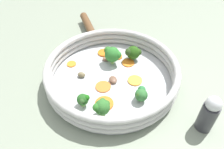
# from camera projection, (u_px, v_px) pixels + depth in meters

# --- Properties ---
(ground_plane) EXTENTS (4.00, 4.00, 0.00)m
(ground_plane) POSITION_uv_depth(u_px,v_px,m) (112.00, 81.00, 0.64)
(ground_plane) COLOR gray
(skillet) EXTENTS (0.36, 0.36, 0.01)m
(skillet) POSITION_uv_depth(u_px,v_px,m) (112.00, 80.00, 0.63)
(skillet) COLOR #B2B5B7
(skillet) RESTS_ON ground_plane
(skillet_rim_wall) EXTENTS (0.37, 0.37, 0.05)m
(skillet_rim_wall) POSITION_uv_depth(u_px,v_px,m) (112.00, 71.00, 0.61)
(skillet_rim_wall) COLOR #B9B8B5
(skillet_rim_wall) RESTS_ON skillet
(skillet_handle) EXTENTS (0.18, 0.10, 0.03)m
(skillet_handle) POSITION_uv_depth(u_px,v_px,m) (89.00, 27.00, 0.81)
(skillet_handle) COLOR brown
(skillet_handle) RESTS_ON skillet
(skillet_rivet_left) EXTENTS (0.01, 0.01, 0.01)m
(skillet_rivet_left) POSITION_uv_depth(u_px,v_px,m) (108.00, 43.00, 0.75)
(skillet_rivet_left) COLOR #AFB7B4
(skillet_rivet_left) RESTS_ON skillet
(skillet_rivet_right) EXTENTS (0.01, 0.01, 0.01)m
(skillet_rivet_right) POSITION_uv_depth(u_px,v_px,m) (85.00, 47.00, 0.73)
(skillet_rivet_right) COLOR #B2B1B9
(skillet_rivet_right) RESTS_ON skillet
(carrot_slice_0) EXTENTS (0.05, 0.05, 0.00)m
(carrot_slice_0) POSITION_uv_depth(u_px,v_px,m) (135.00, 80.00, 0.62)
(carrot_slice_0) COLOR #F99C32
(carrot_slice_0) RESTS_ON skillet
(carrot_slice_1) EXTENTS (0.06, 0.06, 0.00)m
(carrot_slice_1) POSITION_uv_depth(u_px,v_px,m) (104.00, 104.00, 0.56)
(carrot_slice_1) COLOR orange
(carrot_slice_1) RESTS_ON skillet
(carrot_slice_2) EXTENTS (0.05, 0.05, 0.00)m
(carrot_slice_2) POSITION_uv_depth(u_px,v_px,m) (128.00, 63.00, 0.68)
(carrot_slice_2) COLOR orange
(carrot_slice_2) RESTS_ON skillet
(carrot_slice_3) EXTENTS (0.04, 0.04, 0.00)m
(carrot_slice_3) POSITION_uv_depth(u_px,v_px,m) (71.00, 64.00, 0.67)
(carrot_slice_3) COLOR orange
(carrot_slice_3) RESTS_ON skillet
(carrot_slice_4) EXTENTS (0.05, 0.05, 0.01)m
(carrot_slice_4) POSITION_uv_depth(u_px,v_px,m) (104.00, 53.00, 0.71)
(carrot_slice_4) COLOR orange
(carrot_slice_4) RESTS_ON skillet
(carrot_slice_5) EXTENTS (0.06, 0.06, 0.00)m
(carrot_slice_5) POSITION_uv_depth(u_px,v_px,m) (103.00, 87.00, 0.60)
(carrot_slice_5) COLOR orange
(carrot_slice_5) RESTS_ON skillet
(carrot_slice_6) EXTENTS (0.03, 0.03, 0.00)m
(carrot_slice_6) POSITION_uv_depth(u_px,v_px,m) (118.00, 57.00, 0.70)
(carrot_slice_6) COLOR orange
(carrot_slice_6) RESTS_ON skillet
(broccoli_floret_0) EXTENTS (0.04, 0.04, 0.04)m
(broccoli_floret_0) POSITION_uv_depth(u_px,v_px,m) (142.00, 93.00, 0.56)
(broccoli_floret_0) COLOR #698652
(broccoli_floret_0) RESTS_ON skillet
(broccoli_floret_1) EXTENTS (0.04, 0.04, 0.05)m
(broccoli_floret_1) POSITION_uv_depth(u_px,v_px,m) (102.00, 107.00, 0.51)
(broccoli_floret_1) COLOR #7BAC62
(broccoli_floret_1) RESTS_ON skillet
(broccoli_floret_2) EXTENTS (0.04, 0.05, 0.05)m
(broccoli_floret_2) POSITION_uv_depth(u_px,v_px,m) (133.00, 53.00, 0.67)
(broccoli_floret_2) COLOR #729B58
(broccoli_floret_2) RESTS_ON skillet
(broccoli_floret_3) EXTENTS (0.05, 0.05, 0.06)m
(broccoli_floret_3) POSITION_uv_depth(u_px,v_px,m) (112.00, 54.00, 0.65)
(broccoli_floret_3) COLOR #89B55C
(broccoli_floret_3) RESTS_ON skillet
(broccoli_floret_4) EXTENTS (0.03, 0.03, 0.04)m
(broccoli_floret_4) POSITION_uv_depth(u_px,v_px,m) (83.00, 100.00, 0.54)
(broccoli_floret_4) COLOR #72A44D
(broccoli_floret_4) RESTS_ON skillet
(mushroom_piece_0) EXTENTS (0.03, 0.03, 0.01)m
(mushroom_piece_0) POSITION_uv_depth(u_px,v_px,m) (81.00, 75.00, 0.63)
(mushroom_piece_0) COLOR brown
(mushroom_piece_0) RESTS_ON skillet
(mushroom_piece_1) EXTENTS (0.03, 0.03, 0.01)m
(mushroom_piece_1) POSITION_uv_depth(u_px,v_px,m) (106.00, 59.00, 0.69)
(mushroom_piece_1) COLOR brown
(mushroom_piece_1) RESTS_ON skillet
(mushroom_piece_2) EXTENTS (0.04, 0.03, 0.01)m
(mushroom_piece_2) POSITION_uv_depth(u_px,v_px,m) (113.00, 80.00, 0.62)
(mushroom_piece_2) COLOR brown
(mushroom_piece_2) RESTS_ON skillet
(salt_shaker) EXTENTS (0.04, 0.04, 0.10)m
(salt_shaker) POSITION_uv_depth(u_px,v_px,m) (209.00, 114.00, 0.49)
(salt_shaker) COLOR #333338
(salt_shaker) RESTS_ON ground_plane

